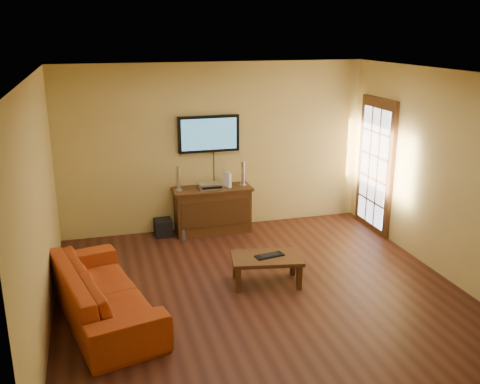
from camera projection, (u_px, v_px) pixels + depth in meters
name	position (u px, v px, depth m)	size (l,w,h in m)	color
ground_plane	(261.00, 293.00, 6.72)	(5.00, 5.00, 0.00)	#33170E
room_walls	(248.00, 151.00, 6.80)	(5.00, 5.00, 5.00)	tan
french_door	(375.00, 167.00, 8.61)	(0.07, 1.02, 2.22)	#3D210D
media_console	(213.00, 210.00, 8.65)	(1.27, 0.48, 0.75)	#3D210D
television	(209.00, 134.00, 8.48)	(0.99, 0.08, 0.59)	black
coffee_table	(267.00, 260.00, 6.89)	(0.98, 0.69, 0.38)	#3D210D
sofa	(102.00, 283.00, 6.05)	(2.16, 0.63, 0.85)	#A63B12
speaker_left	(178.00, 179.00, 8.37)	(0.11, 0.11, 0.39)	silver
speaker_right	(243.00, 174.00, 8.64)	(0.11, 0.11, 0.40)	silver
av_receiver	(211.00, 186.00, 8.52)	(0.37, 0.26, 0.08)	silver
game_console	(227.00, 180.00, 8.57)	(0.05, 0.17, 0.24)	white
subwoofer	(163.00, 228.00, 8.55)	(0.27, 0.27, 0.27)	black
bottle	(184.00, 236.00, 8.29)	(0.07, 0.07, 0.20)	white
keyboard	(269.00, 255.00, 6.87)	(0.39, 0.20, 0.02)	black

